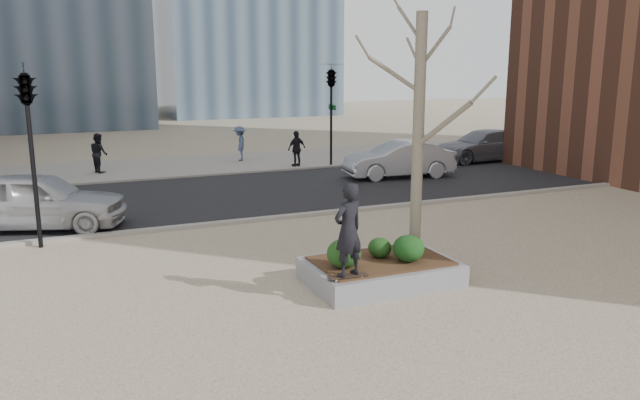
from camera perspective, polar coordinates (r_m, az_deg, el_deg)
name	(u,v)px	position (r m, az deg, el deg)	size (l,w,h in m)	color
ground	(337,289)	(12.72, 1.53, -8.12)	(120.00, 120.00, 0.00)	tan
street	(215,196)	(21.86, -9.58, 0.39)	(60.00, 8.00, 0.02)	black
far_sidewalk	(176,166)	(28.61, -12.99, 3.02)	(60.00, 6.00, 0.02)	gray
planter	(380,272)	(13.08, 5.54, -6.56)	(3.00, 2.00, 0.45)	gray
planter_mulch	(381,261)	(13.00, 5.56, -5.54)	(2.70, 1.70, 0.04)	#382314
sycamore_tree	(419,97)	(13.17, 9.08, 9.32)	(2.80, 2.80, 6.60)	gray
shrub_left	(344,253)	(12.38, 2.19, -4.91)	(0.68, 0.68, 0.58)	#1D3E13
shrub_middle	(380,248)	(13.10, 5.49, -4.36)	(0.49, 0.49, 0.42)	#123310
shrub_right	(408,248)	(12.87, 8.09, -4.41)	(0.65, 0.65, 0.55)	#113511
skateboard	(348,277)	(11.92, 2.55, -7.07)	(0.78, 0.20, 0.07)	black
skateboarder	(348,230)	(11.64, 2.59, -2.74)	(0.65, 0.43, 1.79)	black
police_car	(38,200)	(18.67, -24.41, -0.04)	(1.87, 4.65, 1.59)	#BABABE
car_silver	(399,159)	(25.18, 7.23, 3.71)	(1.53, 4.40, 1.45)	#A0A2A8
car_third	(482,146)	(30.32, 14.64, 4.84)	(2.02, 4.97, 1.44)	slate
pedestrian_a	(99,153)	(27.68, -19.57, 4.08)	(0.80, 0.62, 1.64)	black
pedestrian_b	(240,144)	(29.57, -7.34, 5.14)	(1.05, 0.60, 1.63)	#3D4F6E
pedestrian_c	(297,149)	(27.74, -2.14, 4.72)	(0.93, 0.39, 1.58)	black
traffic_light_near	(32,157)	(16.56, -24.81, 3.55)	(0.60, 2.48, 4.50)	black
traffic_light_far	(331,115)	(28.00, 1.03, 7.75)	(0.60, 2.48, 4.50)	black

